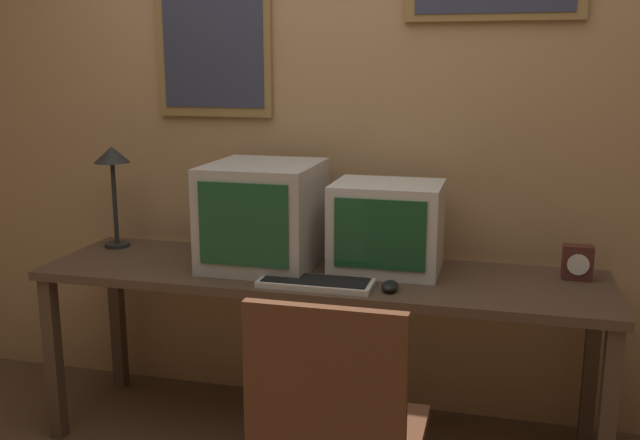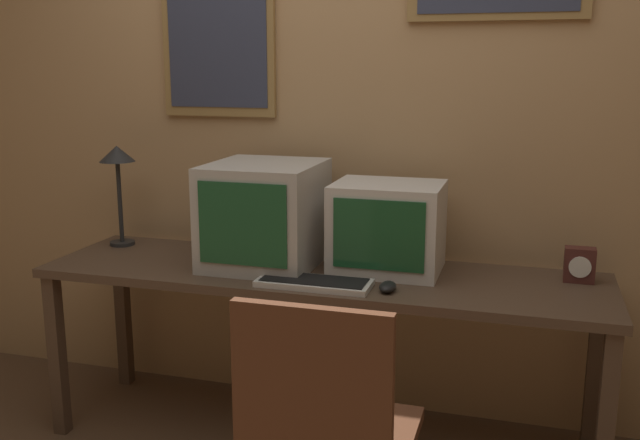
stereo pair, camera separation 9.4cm
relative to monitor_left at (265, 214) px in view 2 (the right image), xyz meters
name	(u,v)px [view 2 (the right image)]	position (x,y,z in m)	size (l,w,h in m)	color
wall_back	(346,121)	(0.25, 0.36, 0.36)	(8.00, 0.08, 2.60)	tan
desk	(320,289)	(0.25, -0.04, -0.28)	(2.26, 0.61, 0.74)	#4C3828
monitor_left	(265,214)	(0.00, 0.00, 0.00)	(0.44, 0.49, 0.42)	#B7B2A8
monitor_right	(387,227)	(0.50, 0.05, -0.03)	(0.43, 0.35, 0.35)	beige
keyboard_main	(314,283)	(0.28, -0.23, -0.20)	(0.43, 0.17, 0.03)	beige
mouse_near_keyboard	(388,287)	(0.56, -0.22, -0.19)	(0.06, 0.10, 0.04)	black
desk_clock	(580,265)	(1.24, 0.10, -0.14)	(0.11, 0.07, 0.13)	#4C231E
desk_lamp	(118,165)	(-0.75, 0.11, 0.16)	(0.16, 0.16, 0.46)	black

